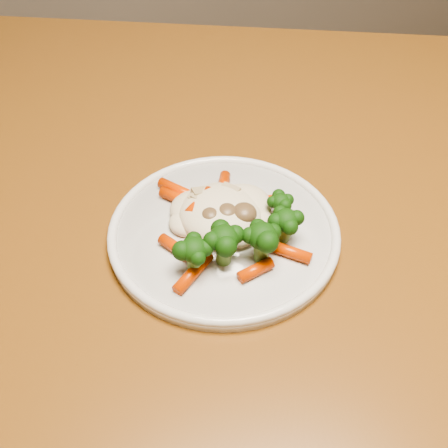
% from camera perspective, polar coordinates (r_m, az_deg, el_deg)
% --- Properties ---
extents(dining_table, '(1.45, 1.21, 0.75)m').
position_cam_1_polar(dining_table, '(0.71, 4.91, -2.70)').
color(dining_table, brown).
rests_on(dining_table, ground).
extents(plate, '(0.24, 0.24, 0.01)m').
position_cam_1_polar(plate, '(0.59, -0.00, -0.99)').
color(plate, silver).
rests_on(plate, dining_table).
extents(meal, '(0.15, 0.17, 0.04)m').
position_cam_1_polar(meal, '(0.56, 0.64, 0.23)').
color(meal, beige).
rests_on(meal, plate).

